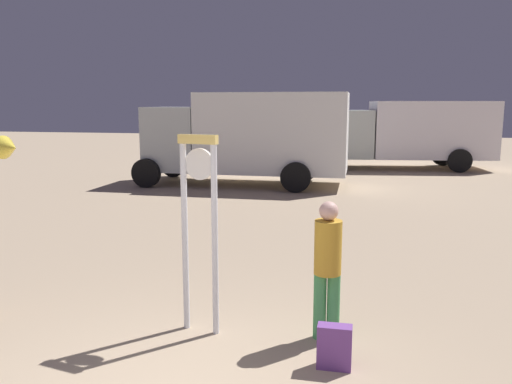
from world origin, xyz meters
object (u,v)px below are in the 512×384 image
(backpack, at_px, (334,347))
(box_truck_near, at_px, (251,135))
(person_near_clock, at_px, (328,263))
(standing_clock, at_px, (199,215))
(box_truck_far, at_px, (411,131))

(backpack, xyz_separation_m, box_truck_near, (-3.39, 11.30, 1.40))
(box_truck_near, bearing_deg, backpack, -73.30)
(person_near_clock, xyz_separation_m, backpack, (0.13, -0.63, -0.65))
(standing_clock, xyz_separation_m, box_truck_near, (-1.85, 10.76, 0.26))
(box_truck_near, bearing_deg, box_truck_far, 45.83)
(standing_clock, relative_size, box_truck_far, 0.32)
(standing_clock, bearing_deg, box_truck_far, 77.83)
(box_truck_near, bearing_deg, person_near_clock, -73.01)
(standing_clock, relative_size, person_near_clock, 1.45)
(standing_clock, distance_m, backpack, 1.99)
(person_near_clock, bearing_deg, backpack, -78.33)
(box_truck_far, bearing_deg, person_near_clock, -97.37)
(person_near_clock, height_order, backpack, person_near_clock)
(person_near_clock, relative_size, box_truck_far, 0.22)
(standing_clock, height_order, person_near_clock, standing_clock)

